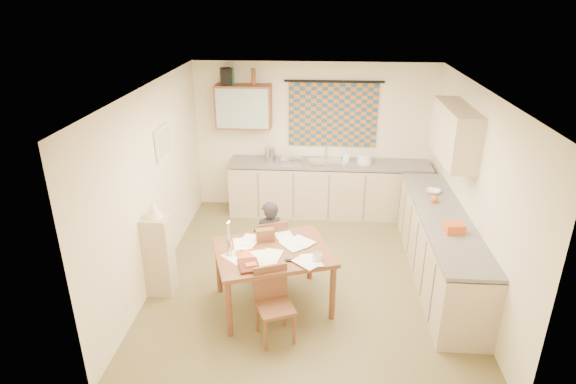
# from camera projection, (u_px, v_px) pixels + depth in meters

# --- Properties ---
(floor) EXTENTS (4.00, 4.50, 0.02)m
(floor) POSITION_uv_depth(u_px,v_px,m) (309.00, 274.00, 6.51)
(floor) COLOR brown
(floor) RESTS_ON ground
(ceiling) EXTENTS (4.00, 4.50, 0.02)m
(ceiling) POSITION_uv_depth(u_px,v_px,m) (312.00, 88.00, 5.53)
(ceiling) COLOR white
(ceiling) RESTS_ON floor
(wall_back) EXTENTS (4.00, 0.02, 2.50)m
(wall_back) POSITION_uv_depth(u_px,v_px,m) (314.00, 137.00, 8.10)
(wall_back) COLOR #FAEDC7
(wall_back) RESTS_ON floor
(wall_front) EXTENTS (4.00, 0.02, 2.50)m
(wall_front) POSITION_uv_depth(u_px,v_px,m) (303.00, 294.00, 3.94)
(wall_front) COLOR #FAEDC7
(wall_front) RESTS_ON floor
(wall_left) EXTENTS (0.02, 4.50, 2.50)m
(wall_left) POSITION_uv_depth(u_px,v_px,m) (153.00, 184.00, 6.15)
(wall_left) COLOR #FAEDC7
(wall_left) RESTS_ON floor
(wall_right) EXTENTS (0.02, 4.50, 2.50)m
(wall_right) POSITION_uv_depth(u_px,v_px,m) (474.00, 193.00, 5.89)
(wall_right) COLOR #FAEDC7
(wall_right) RESTS_ON floor
(window_blind) EXTENTS (1.45, 0.03, 1.05)m
(window_blind) POSITION_uv_depth(u_px,v_px,m) (333.00, 115.00, 7.88)
(window_blind) COLOR navy
(window_blind) RESTS_ON wall_back
(curtain_rod) EXTENTS (1.60, 0.04, 0.04)m
(curtain_rod) POSITION_uv_depth(u_px,v_px,m) (334.00, 81.00, 7.65)
(curtain_rod) COLOR black
(curtain_rod) RESTS_ON wall_back
(wall_cabinet) EXTENTS (0.90, 0.34, 0.70)m
(wall_cabinet) POSITION_uv_depth(u_px,v_px,m) (244.00, 106.00, 7.79)
(wall_cabinet) COLOR brown
(wall_cabinet) RESTS_ON wall_back
(wall_cabinet_glass) EXTENTS (0.84, 0.02, 0.64)m
(wall_cabinet_glass) POSITION_uv_depth(u_px,v_px,m) (242.00, 109.00, 7.64)
(wall_cabinet_glass) COLOR #99B2A5
(wall_cabinet_glass) RESTS_ON wall_back
(upper_cabinet_right) EXTENTS (0.34, 1.30, 0.70)m
(upper_cabinet_right) POSITION_uv_depth(u_px,v_px,m) (455.00, 133.00, 6.17)
(upper_cabinet_right) COLOR tan
(upper_cabinet_right) RESTS_ON wall_right
(framed_print) EXTENTS (0.04, 0.50, 0.40)m
(framed_print) POSITION_uv_depth(u_px,v_px,m) (163.00, 142.00, 6.34)
(framed_print) COLOR #F4E8CD
(framed_print) RESTS_ON wall_left
(print_canvas) EXTENTS (0.01, 0.42, 0.32)m
(print_canvas) POSITION_uv_depth(u_px,v_px,m) (164.00, 142.00, 6.34)
(print_canvas) COLOR white
(print_canvas) RESTS_ON wall_left
(counter_back) EXTENTS (3.30, 0.62, 0.92)m
(counter_back) POSITION_uv_depth(u_px,v_px,m) (329.00, 189.00, 8.11)
(counter_back) COLOR tan
(counter_back) RESTS_ON floor
(counter_right) EXTENTS (0.62, 2.95, 0.92)m
(counter_right) POSITION_uv_depth(u_px,v_px,m) (440.00, 247.00, 6.27)
(counter_right) COLOR tan
(counter_right) RESTS_ON floor
(stove) EXTENTS (0.57, 0.57, 0.89)m
(stove) POSITION_uv_depth(u_px,v_px,m) (455.00, 284.00, 5.50)
(stove) COLOR white
(stove) RESTS_ON floor
(sink) EXTENTS (0.63, 0.55, 0.10)m
(sink) POSITION_uv_depth(u_px,v_px,m) (327.00, 165.00, 7.94)
(sink) COLOR silver
(sink) RESTS_ON counter_back
(tap) EXTENTS (0.04, 0.04, 0.28)m
(tap) POSITION_uv_depth(u_px,v_px,m) (326.00, 151.00, 8.04)
(tap) COLOR silver
(tap) RESTS_ON counter_back
(dish_rack) EXTENTS (0.35, 0.30, 0.06)m
(dish_rack) POSITION_uv_depth(u_px,v_px,m) (291.00, 160.00, 7.95)
(dish_rack) COLOR silver
(dish_rack) RESTS_ON counter_back
(kettle) EXTENTS (0.19, 0.19, 0.24)m
(kettle) POSITION_uv_depth(u_px,v_px,m) (270.00, 154.00, 7.94)
(kettle) COLOR silver
(kettle) RESTS_ON counter_back
(mixing_bowl) EXTENTS (0.27, 0.27, 0.16)m
(mixing_bowl) POSITION_uv_depth(u_px,v_px,m) (364.00, 159.00, 7.85)
(mixing_bowl) COLOR white
(mixing_bowl) RESTS_ON counter_back
(soap_bottle) EXTENTS (0.11, 0.11, 0.21)m
(soap_bottle) POSITION_uv_depth(u_px,v_px,m) (346.00, 156.00, 7.91)
(soap_bottle) COLOR white
(soap_bottle) RESTS_ON counter_back
(bowl) EXTENTS (0.34, 0.34, 0.05)m
(bowl) POSITION_uv_depth(u_px,v_px,m) (433.00, 191.00, 6.72)
(bowl) COLOR white
(bowl) RESTS_ON counter_right
(orange_bag) EXTENTS (0.24, 0.19, 0.12)m
(orange_bag) POSITION_uv_depth(u_px,v_px,m) (454.00, 228.00, 5.61)
(orange_bag) COLOR #D65822
(orange_bag) RESTS_ON counter_right
(fruit_orange) EXTENTS (0.10, 0.10, 0.10)m
(fruit_orange) POSITION_uv_depth(u_px,v_px,m) (434.00, 199.00, 6.42)
(fruit_orange) COLOR #D65822
(fruit_orange) RESTS_ON counter_right
(speaker) EXTENTS (0.22, 0.24, 0.26)m
(speaker) POSITION_uv_depth(u_px,v_px,m) (226.00, 76.00, 7.62)
(speaker) COLOR black
(speaker) RESTS_ON wall_cabinet
(bottle_green) EXTENTS (0.08, 0.08, 0.26)m
(bottle_green) POSITION_uv_depth(u_px,v_px,m) (232.00, 76.00, 7.62)
(bottle_green) COLOR #195926
(bottle_green) RESTS_ON wall_cabinet
(bottle_brown) EXTENTS (0.09, 0.09, 0.26)m
(bottle_brown) POSITION_uv_depth(u_px,v_px,m) (253.00, 77.00, 7.59)
(bottle_brown) COLOR brown
(bottle_brown) RESTS_ON wall_cabinet
(dining_table) EXTENTS (1.57, 1.37, 0.75)m
(dining_table) POSITION_uv_depth(u_px,v_px,m) (273.00, 277.00, 5.74)
(dining_table) COLOR brown
(dining_table) RESTS_ON floor
(chair_far) EXTENTS (0.53, 0.53, 0.88)m
(chair_far) POSITION_uv_depth(u_px,v_px,m) (269.00, 259.00, 6.33)
(chair_far) COLOR brown
(chair_far) RESTS_ON floor
(chair_near) EXTENTS (0.49, 0.49, 0.83)m
(chair_near) POSITION_uv_depth(u_px,v_px,m) (275.00, 318.00, 5.23)
(chair_near) COLOR brown
(chair_near) RESTS_ON floor
(person) EXTENTS (0.61, 0.58, 1.13)m
(person) POSITION_uv_depth(u_px,v_px,m) (269.00, 242.00, 6.17)
(person) COLOR black
(person) RESTS_ON floor
(shelf_stand) EXTENTS (0.32, 0.30, 1.05)m
(shelf_stand) POSITION_uv_depth(u_px,v_px,m) (159.00, 255.00, 5.94)
(shelf_stand) COLOR tan
(shelf_stand) RESTS_ON floor
(lampshade) EXTENTS (0.20, 0.20, 0.22)m
(lampshade) POSITION_uv_depth(u_px,v_px,m) (154.00, 209.00, 5.69)
(lampshade) COLOR #F4E8CD
(lampshade) RESTS_ON shelf_stand
(letter_rack) EXTENTS (0.24, 0.15, 0.16)m
(letter_rack) POSITION_uv_depth(u_px,v_px,m) (265.00, 235.00, 5.77)
(letter_rack) COLOR brown
(letter_rack) RESTS_ON dining_table
(mug) EXTENTS (0.20, 0.20, 0.09)m
(mug) POSITION_uv_depth(u_px,v_px,m) (317.00, 257.00, 5.37)
(mug) COLOR white
(mug) RESTS_ON dining_table
(magazine) EXTENTS (0.39, 0.42, 0.03)m
(magazine) POSITION_uv_depth(u_px,v_px,m) (239.00, 267.00, 5.24)
(magazine) COLOR maroon
(magazine) RESTS_ON dining_table
(book) EXTENTS (0.34, 0.36, 0.02)m
(book) POSITION_uv_depth(u_px,v_px,m) (238.00, 257.00, 5.43)
(book) COLOR #D65822
(book) RESTS_ON dining_table
(orange_box) EXTENTS (0.14, 0.12, 0.04)m
(orange_box) POSITION_uv_depth(u_px,v_px,m) (251.00, 266.00, 5.25)
(orange_box) COLOR #D65822
(orange_box) RESTS_ON dining_table
(eyeglasses) EXTENTS (0.14, 0.07, 0.02)m
(eyeglasses) POSITION_uv_depth(u_px,v_px,m) (291.00, 260.00, 5.37)
(eyeglasses) COLOR black
(eyeglasses) RESTS_ON dining_table
(candle_holder) EXTENTS (0.08, 0.08, 0.18)m
(candle_holder) POSITION_uv_depth(u_px,v_px,m) (229.00, 247.00, 5.48)
(candle_holder) COLOR silver
(candle_holder) RESTS_ON dining_table
(candle) EXTENTS (0.03, 0.03, 0.22)m
(candle) POSITION_uv_depth(u_px,v_px,m) (228.00, 232.00, 5.40)
(candle) COLOR white
(candle) RESTS_ON dining_table
(candle_flame) EXTENTS (0.02, 0.02, 0.02)m
(candle_flame) POSITION_uv_depth(u_px,v_px,m) (229.00, 222.00, 5.36)
(candle_flame) COLOR #FFCC66
(candle_flame) RESTS_ON dining_table
(papers) EXTENTS (1.18, 0.97, 0.02)m
(papers) POSITION_uv_depth(u_px,v_px,m) (273.00, 252.00, 5.55)
(papers) COLOR white
(papers) RESTS_ON dining_table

